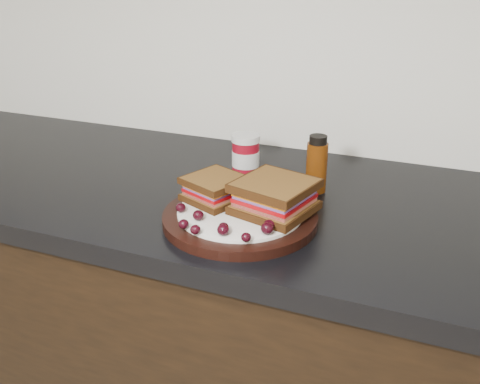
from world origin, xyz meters
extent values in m
cube|color=black|center=(0.00, 1.70, 0.43)|extent=(3.96, 0.58, 0.86)
cube|color=black|center=(0.00, 1.70, 0.88)|extent=(3.98, 0.60, 0.04)
cylinder|color=black|center=(0.27, 1.57, 0.91)|extent=(0.28, 0.28, 0.02)
ellipsoid|color=black|center=(0.17, 1.52, 0.93)|extent=(0.02, 0.02, 0.02)
ellipsoid|color=black|center=(0.22, 1.51, 0.93)|extent=(0.02, 0.02, 0.02)
ellipsoid|color=black|center=(0.21, 1.47, 0.93)|extent=(0.02, 0.02, 0.02)
ellipsoid|color=black|center=(0.24, 1.46, 0.93)|extent=(0.02, 0.02, 0.02)
ellipsoid|color=black|center=(0.28, 1.47, 0.93)|extent=(0.02, 0.02, 0.02)
ellipsoid|color=black|center=(0.28, 1.48, 0.93)|extent=(0.02, 0.02, 0.02)
ellipsoid|color=black|center=(0.32, 1.47, 0.93)|extent=(0.02, 0.02, 0.02)
ellipsoid|color=black|center=(0.34, 1.50, 0.93)|extent=(0.02, 0.02, 0.02)
ellipsoid|color=black|center=(0.34, 1.52, 0.93)|extent=(0.02, 0.02, 0.02)
ellipsoid|color=black|center=(0.33, 1.54, 0.93)|extent=(0.02, 0.02, 0.02)
ellipsoid|color=black|center=(0.34, 1.58, 0.93)|extent=(0.02, 0.02, 0.02)
ellipsoid|color=black|center=(0.32, 1.59, 0.93)|extent=(0.02, 0.02, 0.01)
ellipsoid|color=black|center=(0.33, 1.61, 0.93)|extent=(0.02, 0.02, 0.02)
ellipsoid|color=black|center=(0.19, 1.62, 0.93)|extent=(0.02, 0.02, 0.02)
ellipsoid|color=black|center=(0.19, 1.59, 0.93)|extent=(0.02, 0.02, 0.02)
ellipsoid|color=black|center=(0.20, 1.56, 0.93)|extent=(0.02, 0.02, 0.02)
ellipsoid|color=black|center=(0.21, 1.61, 0.93)|extent=(0.02, 0.02, 0.02)
ellipsoid|color=black|center=(0.21, 1.59, 0.93)|extent=(0.02, 0.02, 0.02)
ellipsoid|color=black|center=(0.18, 1.57, 0.93)|extent=(0.02, 0.02, 0.02)
cylinder|color=maroon|center=(0.19, 1.79, 0.95)|extent=(0.08, 0.08, 0.09)
cylinder|color=#512508|center=(0.36, 1.76, 0.96)|extent=(0.05, 0.05, 0.12)
camera|label=1|loc=(0.59, 0.77, 1.34)|focal=40.00mm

